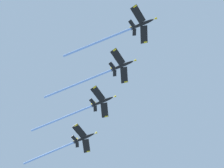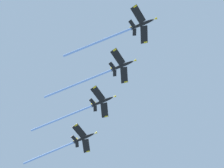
# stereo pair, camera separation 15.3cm
# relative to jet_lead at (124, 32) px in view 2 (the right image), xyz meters

# --- Properties ---
(jet_lead) EXTENTS (30.94, 39.90, 13.32)m
(jet_lead) POSITION_rel_jet_lead_xyz_m (0.00, 0.00, 0.00)
(jet_lead) COLOR black
(jet_second) EXTENTS (31.58, 40.78, 12.75)m
(jet_second) POSITION_rel_jet_lead_xyz_m (-5.17, -21.94, -3.24)
(jet_second) COLOR black
(jet_third) EXTENTS (30.34, 38.76, 12.15)m
(jet_third) POSITION_rel_jet_lead_xyz_m (-9.29, -42.21, -6.84)
(jet_third) COLOR black
(jet_fourth) EXTENTS (27.70, 34.73, 11.68)m
(jet_fourth) POSITION_rel_jet_lead_xyz_m (-14.78, -63.53, -10.70)
(jet_fourth) COLOR black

